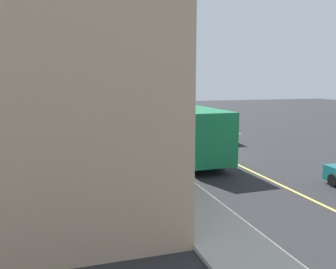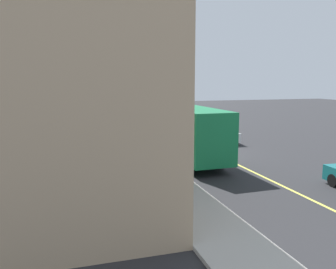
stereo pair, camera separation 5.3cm
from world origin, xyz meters
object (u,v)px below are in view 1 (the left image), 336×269
car_navy (196,125)px  pedestrian_by_curb (141,136)px  traffic_light (131,113)px  pedestrian_waiting (146,140)px  bus (181,128)px  car_white (220,133)px

car_navy → pedestrian_by_curb: 10.75m
car_navy → pedestrian_by_curb: bearing=136.4°
traffic_light → pedestrian_waiting: size_ratio=1.92×
traffic_light → pedestrian_by_curb: (-3.95, 0.01, -1.36)m
bus → pedestrian_by_curb: size_ratio=6.54×
traffic_light → car_navy: bearing=-62.6°
car_navy → pedestrian_waiting: bearing=141.6°
bus → pedestrian_waiting: size_ratio=6.72×
car_navy → traffic_light: bearing=117.4°
car_navy → pedestrian_by_curb: pedestrian_by_curb is taller
pedestrian_waiting → bus: bearing=-106.8°
bus → traffic_light: (6.19, 2.28, 0.55)m
traffic_light → car_navy: 8.52m
traffic_light → car_white: size_ratio=0.73×
bus → pedestrian_waiting: bus is taller
bus → car_navy: bus is taller
car_white → bus: bearing=132.3°
traffic_light → car_navy: size_ratio=0.73×
car_navy → pedestrian_by_curb: size_ratio=2.56×
bus → pedestrian_by_curb: 3.30m
traffic_light → pedestrian_by_curb: size_ratio=1.87×
car_navy → pedestrian_waiting: 11.91m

